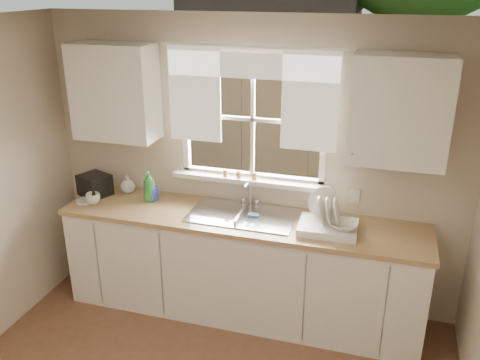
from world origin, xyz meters
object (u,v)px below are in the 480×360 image
(dish_rack, at_px, (328,223))
(black_appliance, at_px, (95,185))
(soap_bottle_a, at_px, (149,186))
(cup, at_px, (93,199))

(dish_rack, bearing_deg, black_appliance, 176.95)
(dish_rack, bearing_deg, soap_bottle_a, 175.35)
(dish_rack, xyz_separation_m, cup, (-2.02, -0.07, -0.02))
(dish_rack, xyz_separation_m, soap_bottle_a, (-1.58, 0.13, 0.08))
(cup, height_order, black_appliance, black_appliance)
(black_appliance, bearing_deg, soap_bottle_a, 24.39)
(dish_rack, xyz_separation_m, black_appliance, (-2.11, 0.11, 0.03))
(soap_bottle_a, bearing_deg, dish_rack, -2.79)
(cup, bearing_deg, black_appliance, 121.79)
(dish_rack, bearing_deg, cup, -177.89)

